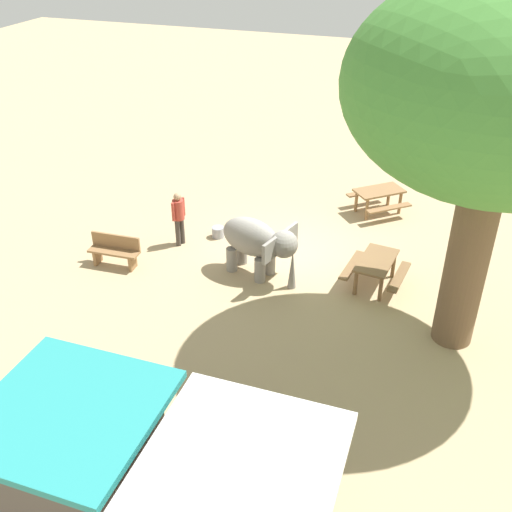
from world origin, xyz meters
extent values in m
plane|color=tan|center=(0.00, 0.00, 0.00)|extent=(60.00, 60.00, 0.00)
cylinder|color=gray|center=(0.10, 1.01, 0.33)|extent=(0.29, 0.29, 0.67)
cylinder|color=gray|center=(0.23, 1.45, 0.33)|extent=(0.29, 0.29, 0.67)
cylinder|color=gray|center=(0.98, 0.75, 0.33)|extent=(0.29, 0.29, 0.67)
cylinder|color=gray|center=(1.11, 1.20, 0.33)|extent=(0.29, 0.29, 0.67)
ellipsoid|color=gray|center=(0.60, 1.10, 1.07)|extent=(1.84, 1.28, 1.00)
sphere|color=gray|center=(-0.38, 1.39, 1.19)|extent=(0.71, 0.71, 0.71)
cone|color=gray|center=(-0.64, 1.47, 0.56)|extent=(0.22, 0.22, 1.12)
cube|color=gray|center=(-0.41, 0.91, 1.19)|extent=(0.25, 0.58, 0.53)
cube|color=gray|center=(-0.15, 1.81, 1.19)|extent=(0.25, 0.58, 0.53)
cylinder|color=#3F3833|center=(2.98, 0.29, 0.41)|extent=(0.14, 0.14, 0.82)
cylinder|color=#3F3833|center=(3.03, 0.46, 0.41)|extent=(0.14, 0.14, 0.82)
cylinder|color=#B23F33|center=(3.01, 0.38, 1.11)|extent=(0.32, 0.32, 0.58)
sphere|color=tan|center=(3.01, 0.38, 1.51)|extent=(0.22, 0.22, 0.22)
cylinder|color=#B23F33|center=(2.95, 0.18, 1.12)|extent=(0.09, 0.09, 0.55)
cylinder|color=#B23F33|center=(3.07, 0.58, 1.12)|extent=(0.09, 0.09, 0.55)
cylinder|color=brown|center=(-4.64, 2.23, 2.04)|extent=(0.89, 0.89, 4.09)
ellipsoid|color=#478C38|center=(-4.64, 2.23, 5.69)|extent=(5.93, 5.44, 4.20)
cube|color=olive|center=(4.18, 2.04, 0.45)|extent=(1.42, 0.47, 0.06)
cube|color=olive|center=(4.18, 1.87, 0.68)|extent=(1.40, 0.13, 0.40)
cube|color=olive|center=(3.65, 2.01, 0.21)|extent=(0.10, 0.36, 0.42)
cube|color=olive|center=(4.70, 2.06, 0.21)|extent=(0.10, 0.36, 0.42)
cube|color=brown|center=(-2.62, 0.69, 0.75)|extent=(0.98, 1.59, 0.06)
cylinder|color=brown|center=(-2.87, 1.33, 0.36)|extent=(0.10, 0.10, 0.72)
cylinder|color=brown|center=(-2.23, 1.25, 0.36)|extent=(0.10, 0.10, 0.72)
cylinder|color=brown|center=(-3.01, 0.13, 0.36)|extent=(0.10, 0.10, 0.72)
cylinder|color=brown|center=(-2.38, 0.06, 0.36)|extent=(0.10, 0.10, 0.72)
cube|color=brown|center=(-3.24, 0.77, 0.44)|extent=(0.42, 1.52, 0.05)
cube|color=brown|center=(-2.01, 0.61, 0.44)|extent=(0.42, 1.52, 0.05)
cube|color=olive|center=(-2.03, -3.49, 0.75)|extent=(1.66, 1.59, 0.06)
cylinder|color=olive|center=(-1.79, -2.85, 0.36)|extent=(0.10, 0.10, 0.72)
cylinder|color=olive|center=(-1.37, -3.34, 0.36)|extent=(0.10, 0.10, 0.72)
cylinder|color=olive|center=(-2.70, -3.64, 0.36)|extent=(0.10, 0.10, 0.72)
cylinder|color=olive|center=(-2.28, -4.12, 0.36)|extent=(0.10, 0.10, 0.72)
cube|color=olive|center=(-2.44, -3.02, 0.44)|extent=(1.29, 1.16, 0.05)
cube|color=olive|center=(-1.63, -3.96, 0.44)|extent=(1.29, 1.16, 0.05)
cube|color=silver|center=(-2.06, 8.96, 2.46)|extent=(2.50, 2.50, 0.12)
cylinder|color=gray|center=(-1.16, 8.15, 1.20)|extent=(0.10, 0.10, 2.40)
cylinder|color=gray|center=(-2.96, 8.15, 1.20)|extent=(0.10, 0.10, 2.40)
cube|color=#59514C|center=(0.54, 8.96, 1.00)|extent=(2.00, 1.80, 2.00)
cube|color=teal|center=(0.54, 8.96, 2.46)|extent=(2.50, 2.50, 0.12)
cylinder|color=gray|center=(1.44, 8.15, 1.20)|extent=(0.10, 0.10, 2.40)
cylinder|color=gray|center=(-0.36, 8.15, 1.20)|extent=(0.10, 0.10, 2.40)
cylinder|color=gray|center=(2.15, -0.36, 0.16)|extent=(0.36, 0.36, 0.32)
camera|label=1|loc=(-3.90, 13.73, 8.63)|focal=41.72mm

